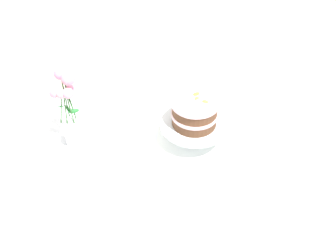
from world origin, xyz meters
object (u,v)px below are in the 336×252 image
Objects in this scene: layer_cake at (195,111)px; cake_stand at (194,126)px; flower_vase at (70,115)px; dining_table at (152,168)px.

cake_stand is at bearing -167.12° from layer_cake.
cake_stand is 0.79× the size of flower_vase.
cake_stand is (0.19, 0.06, 0.17)m from dining_table.
dining_table is at bearing -19.65° from flower_vase.
cake_stand is 1.45× the size of layer_cake.
cake_stand reaches higher than dining_table.
cake_stand is 0.52m from flower_vase.
flower_vase is (-0.32, 0.11, 0.25)m from dining_table.
dining_table is 0.42m from flower_vase.
layer_cake is (0.19, 0.06, 0.25)m from dining_table.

